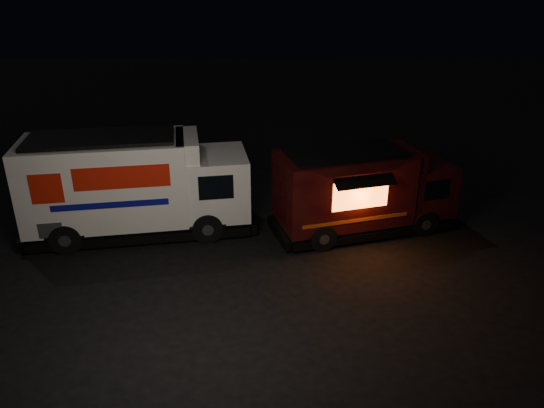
{
  "coord_description": "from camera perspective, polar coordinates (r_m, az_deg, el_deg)",
  "views": [
    {
      "loc": [
        0.06,
        -13.24,
        8.21
      ],
      "look_at": [
        0.34,
        2.0,
        1.36
      ],
      "focal_mm": 35.0,
      "sensor_mm": 36.0,
      "label": 1
    }
  ],
  "objects": [
    {
      "name": "ground",
      "position": [
        15.58,
        -1.13,
        -7.62
      ],
      "size": [
        80.0,
        80.0,
        0.0
      ],
      "primitive_type": "plane",
      "color": "black",
      "rests_on": "ground"
    },
    {
      "name": "white_truck",
      "position": [
        17.86,
        -14.16,
        2.04
      ],
      "size": [
        7.77,
        3.63,
        3.39
      ],
      "primitive_type": null,
      "rotation": [
        0.0,
        0.0,
        0.15
      ],
      "color": "white",
      "rests_on": "ground"
    },
    {
      "name": "red_truck",
      "position": [
        17.85,
        9.98,
        1.51
      ],
      "size": [
        6.55,
        3.83,
        2.87
      ],
      "primitive_type": null,
      "rotation": [
        0.0,
        0.0,
        0.27
      ],
      "color": "#3D0F0B",
      "rests_on": "ground"
    }
  ]
}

